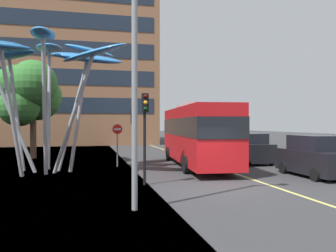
% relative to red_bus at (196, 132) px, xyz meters
% --- Properties ---
extents(ground, '(120.00, 240.00, 0.10)m').
position_rel_red_bus_xyz_m(ground, '(-2.09, -7.25, -2.16)').
color(ground, '#38383A').
extents(red_bus, '(3.52, 11.71, 3.86)m').
position_rel_red_bus_xyz_m(red_bus, '(0.00, 0.00, 0.00)').
color(red_bus, red).
rests_on(red_bus, ground).
extents(leaf_sculpture, '(9.71, 9.63, 7.79)m').
position_rel_red_bus_xyz_m(leaf_sculpture, '(-8.74, -0.57, 4.15)').
color(leaf_sculpture, '#9EA0A5').
rests_on(leaf_sculpture, ground).
extents(traffic_light_kerb_near, '(0.28, 0.42, 3.91)m').
position_rel_red_bus_xyz_m(traffic_light_kerb_near, '(-4.18, -6.00, 0.72)').
color(traffic_light_kerb_near, black).
rests_on(traffic_light_kerb_near, ground).
extents(traffic_light_kerb_far, '(0.28, 0.42, 3.44)m').
position_rel_red_bus_xyz_m(traffic_light_kerb_far, '(-4.00, -0.61, 0.39)').
color(traffic_light_kerb_far, black).
rests_on(traffic_light_kerb_far, ground).
extents(car_parked_near, '(2.06, 4.28, 2.05)m').
position_rel_red_bus_xyz_m(car_parked_near, '(4.47, -5.43, -1.15)').
color(car_parked_near, black).
rests_on(car_parked_near, ground).
extents(car_parked_mid, '(1.96, 3.80, 1.99)m').
position_rel_red_bus_xyz_m(car_parked_mid, '(3.99, 0.65, -1.17)').
color(car_parked_mid, black).
rests_on(car_parked_mid, ground).
extents(car_parked_far, '(1.97, 4.08, 2.30)m').
position_rel_red_bus_xyz_m(car_parked_far, '(4.16, 7.14, -1.03)').
color(car_parked_far, silver).
rests_on(car_parked_far, ground).
extents(car_side_street, '(2.07, 4.42, 2.19)m').
position_rel_red_bus_xyz_m(car_side_street, '(4.04, 13.94, -1.08)').
color(car_side_street, maroon).
rests_on(car_side_street, ground).
extents(street_lamp, '(1.68, 0.44, 8.88)m').
position_rel_red_bus_xyz_m(street_lamp, '(-4.85, -10.14, 3.44)').
color(street_lamp, gray).
rests_on(street_lamp, ground).
extents(tree_pavement_near, '(4.63, 5.55, 7.39)m').
position_rel_red_bus_xyz_m(tree_pavement_near, '(-10.88, 7.57, 2.87)').
color(tree_pavement_near, brown).
rests_on(tree_pavement_near, ground).
extents(no_entry_sign, '(0.60, 0.12, 2.60)m').
position_rel_red_bus_xyz_m(no_entry_sign, '(-4.79, 0.79, -0.38)').
color(no_entry_sign, gray).
rests_on(no_entry_sign, ground).
extents(backdrop_building, '(25.70, 15.42, 26.72)m').
position_rel_red_bus_xyz_m(backdrop_building, '(-10.62, 29.51, 11.26)').
color(backdrop_building, '#8E6042').
rests_on(backdrop_building, ground).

